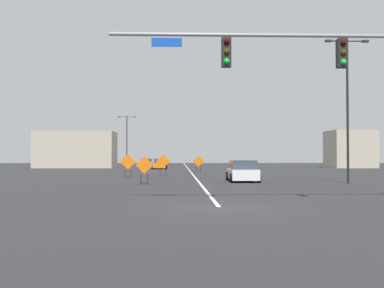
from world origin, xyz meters
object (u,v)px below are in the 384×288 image
at_px(construction_sign_right_shoulder, 144,167).
at_px(car_silver_near, 147,164).
at_px(construction_sign_left_lane, 198,162).
at_px(traffic_signal_assembly, 340,67).
at_px(street_lamp_mid_right, 127,137).
at_px(car_white_distant, 243,171).
at_px(construction_sign_left_shoulder, 128,163).
at_px(street_lamp_far_left, 347,100).
at_px(construction_sign_median_near, 163,162).
at_px(car_orange_mid, 160,164).

height_order(construction_sign_right_shoulder, car_silver_near, construction_sign_right_shoulder).
bearing_deg(construction_sign_left_lane, traffic_signal_assembly, -83.94).
bearing_deg(construction_sign_right_shoulder, street_lamp_mid_right, 97.67).
bearing_deg(car_white_distant, car_silver_near, 104.65).
relative_size(traffic_signal_assembly, construction_sign_left_shoulder, 6.44).
xyz_separation_m(street_lamp_far_left, construction_sign_left_shoulder, (-15.60, 8.54, -4.35)).
xyz_separation_m(street_lamp_mid_right, construction_sign_left_shoulder, (4.46, -39.04, -3.81)).
xyz_separation_m(street_lamp_mid_right, construction_sign_median_near, (7.29, -34.87, -3.81)).
bearing_deg(traffic_signal_assembly, car_silver_near, 101.52).
height_order(car_white_distant, car_orange_mid, car_white_distant).
bearing_deg(car_silver_near, traffic_signal_assembly, -78.48).
xyz_separation_m(traffic_signal_assembly, construction_sign_right_shoulder, (-8.01, 12.63, -3.91)).
xyz_separation_m(traffic_signal_assembly, car_orange_mid, (-8.43, 48.47, -4.39)).
bearing_deg(car_white_distant, traffic_signal_assembly, -85.59).
bearing_deg(car_white_distant, construction_sign_median_near, 120.38).
distance_m(construction_sign_left_lane, car_white_distant, 18.04).
distance_m(car_white_distant, car_silver_near, 36.85).
height_order(traffic_signal_assembly, street_lamp_mid_right, street_lamp_mid_right).
xyz_separation_m(construction_sign_right_shoulder, car_white_distant, (6.76, 3.59, -0.41)).
bearing_deg(car_orange_mid, street_lamp_far_left, -68.13).
bearing_deg(street_lamp_mid_right, construction_sign_median_near, -78.18).
height_order(traffic_signal_assembly, car_orange_mid, traffic_signal_assembly).
distance_m(construction_sign_median_near, construction_sign_left_shoulder, 5.05).
relative_size(car_silver_near, car_orange_mid, 0.92).
xyz_separation_m(construction_sign_median_near, construction_sign_left_shoulder, (-2.83, -4.18, 0.00)).
height_order(traffic_signal_assembly, street_lamp_far_left, street_lamp_far_left).
bearing_deg(street_lamp_mid_right, car_orange_mid, -64.54).
bearing_deg(construction_sign_median_near, construction_sign_left_lane, 64.25).
distance_m(construction_sign_median_near, car_silver_near, 25.59).
height_order(street_lamp_far_left, car_white_distant, street_lamp_far_left).
bearing_deg(construction_sign_left_lane, construction_sign_right_shoulder, -101.56).
bearing_deg(construction_sign_left_shoulder, construction_sign_median_near, 55.90).
distance_m(street_lamp_mid_right, construction_sign_median_near, 35.82).
distance_m(traffic_signal_assembly, construction_sign_left_lane, 34.52).
relative_size(construction_sign_median_near, car_silver_near, 0.47).
distance_m(traffic_signal_assembly, street_lamp_mid_right, 63.09).
bearing_deg(street_lamp_mid_right, construction_sign_right_shoulder, -82.33).
xyz_separation_m(traffic_signal_assembly, car_white_distant, (-1.25, 16.23, -4.32)).
distance_m(construction_sign_left_shoulder, construction_sign_right_shoulder, 9.93).
distance_m(construction_sign_median_near, car_white_distant, 11.94).
relative_size(construction_sign_left_shoulder, car_orange_mid, 0.44).
relative_size(street_lamp_far_left, construction_sign_median_near, 4.88).
relative_size(construction_sign_left_lane, construction_sign_right_shoulder, 1.04).
relative_size(construction_sign_left_shoulder, car_silver_near, 0.47).
bearing_deg(construction_sign_median_near, construction_sign_left_shoulder, -124.10).
bearing_deg(car_silver_near, car_orange_mid, -57.84).
bearing_deg(car_orange_mid, street_lamp_mid_right, 115.46).
bearing_deg(street_lamp_far_left, car_white_distant, 160.14).
relative_size(street_lamp_mid_right, construction_sign_median_near, 4.35).
distance_m(construction_sign_left_lane, car_orange_mid, 15.16).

